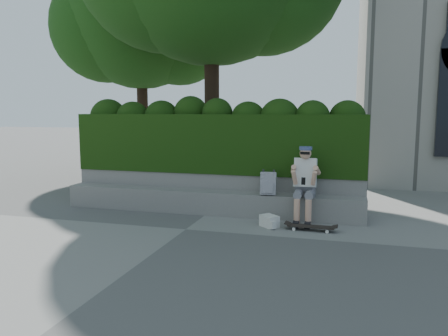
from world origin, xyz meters
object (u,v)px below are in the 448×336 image
(backpack_plaid, at_px, (268,184))
(backpack_ground, at_px, (269,221))
(person, at_px, (305,181))
(skateboard, at_px, (311,227))

(backpack_plaid, bearing_deg, backpack_ground, -83.43)
(backpack_ground, bearing_deg, backpack_plaid, 144.86)
(person, relative_size, skateboard, 1.74)
(skateboard, xyz_separation_m, backpack_ground, (-0.72, 0.06, 0.03))
(person, relative_size, backpack_plaid, 3.21)
(backpack_plaid, height_order, backpack_ground, backpack_plaid)
(backpack_plaid, bearing_deg, person, -12.69)
(person, relative_size, backpack_ground, 4.41)
(backpack_plaid, distance_m, backpack_ground, 0.83)
(backpack_plaid, relative_size, backpack_ground, 1.38)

